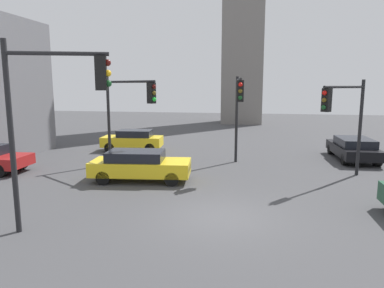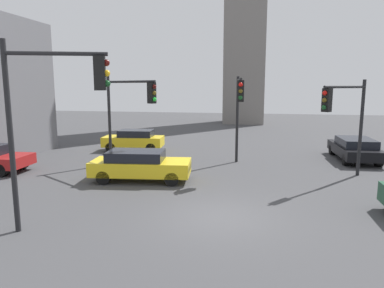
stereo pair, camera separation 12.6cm
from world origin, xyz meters
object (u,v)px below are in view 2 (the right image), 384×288
object	(u,v)px
traffic_light_1	(345,110)
car_4	(140,165)
car_2	(355,148)
car_0	(134,140)
traffic_light_3	(239,102)
traffic_light_0	(53,101)
traffic_light_2	(129,103)

from	to	relation	value
traffic_light_1	car_4	xyz separation A→B (m)	(-9.21, -1.70, -2.55)
traffic_light_1	car_2	bearing A→B (deg)	-159.43
car_0	car_4	bearing A→B (deg)	106.81
car_2	traffic_light_1	bearing A→B (deg)	157.74
traffic_light_3	car_2	world-z (taller)	traffic_light_3
traffic_light_0	traffic_light_2	world-z (taller)	traffic_light_0
traffic_light_0	car_0	bearing A→B (deg)	82.39
traffic_light_0	traffic_light_3	distance (m)	10.30
traffic_light_2	car_0	distance (m)	6.15
traffic_light_0	traffic_light_3	world-z (taller)	traffic_light_0
car_0	car_4	size ratio (longest dim) A/B	0.88
traffic_light_3	car_0	distance (m)	8.80
traffic_light_0	car_2	distance (m)	17.48
traffic_light_1	traffic_light_3	distance (m)	5.09
traffic_light_3	car_4	world-z (taller)	traffic_light_3
traffic_light_2	traffic_light_0	bearing A→B (deg)	-53.49
car_0	car_4	distance (m)	7.83
traffic_light_0	car_2	bearing A→B (deg)	29.65
traffic_light_1	car_2	distance (m)	6.00
traffic_light_3	car_4	bearing A→B (deg)	-59.27
traffic_light_1	car_2	xyz separation A→B (m)	(1.84, 5.09, -2.58)
traffic_light_3	car_2	bearing A→B (deg)	112.91
traffic_light_2	traffic_light_1	bearing A→B (deg)	29.91
traffic_light_2	traffic_light_3	size ratio (longest dim) A/B	1.00
traffic_light_0	traffic_light_1	xyz separation A→B (m)	(9.74, 7.59, -0.65)
traffic_light_0	car_2	size ratio (longest dim) A/B	1.19
car_0	car_2	size ratio (longest dim) A/B	0.86
traffic_light_3	car_2	size ratio (longest dim) A/B	1.02
traffic_light_1	car_4	world-z (taller)	traffic_light_1
traffic_light_2	car_4	xyz separation A→B (m)	(1.20, -2.03, -2.75)
traffic_light_2	car_0	xyz separation A→B (m)	(-1.73, 5.23, -2.74)
traffic_light_0	traffic_light_2	xyz separation A→B (m)	(-0.66, 7.92, -0.44)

